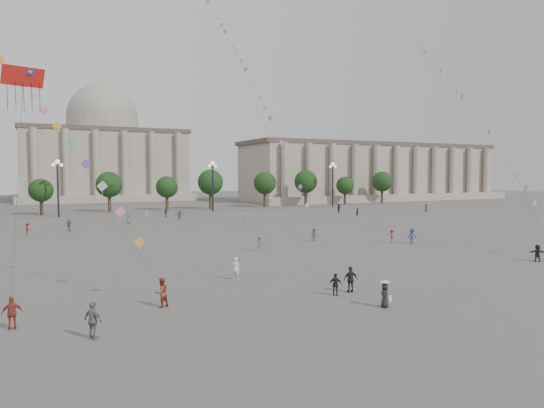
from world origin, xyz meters
name	(u,v)px	position (x,y,z in m)	size (l,w,h in m)	color
ground	(333,291)	(0.00, 0.00, 0.00)	(360.00, 360.00, 0.00)	#565351
hall_east	(373,172)	(75.00, 93.89, 8.43)	(84.00, 26.22, 17.20)	#A09686
hall_central	(104,153)	(0.00, 129.22, 14.23)	(48.30, 34.30, 35.50)	#A09686
tree_row	(134,186)	(0.00, 78.00, 5.39)	(137.12, 5.12, 8.00)	#3C2C1E
lamp_post_mid_west	(58,177)	(-15.00, 70.00, 7.35)	(2.00, 0.90, 10.65)	#262628
lamp_post_mid_east	(213,177)	(15.00, 70.00, 7.35)	(2.00, 0.90, 10.65)	#262628
lamp_post_far_east	(333,176)	(45.00, 70.00, 7.35)	(2.00, 0.90, 10.65)	#262628
person_crowd_0	(166,212)	(2.75, 60.64, 0.89)	(1.04, 0.43, 1.77)	navy
person_crowd_3	(537,253)	(23.02, 1.35, 0.79)	(1.46, 0.46, 1.57)	black
person_crowd_4	(147,215)	(-1.28, 57.59, 0.82)	(1.52, 0.48, 1.64)	white
person_crowd_6	(260,243)	(2.50, 17.92, 0.82)	(1.06, 0.61, 1.64)	slate
person_crowd_7	(246,218)	(12.45, 45.58, 0.76)	(1.41, 0.45, 1.52)	white
person_crowd_8	(392,236)	(18.99, 16.79, 0.78)	(1.01, 0.58, 1.56)	maroon
person_crowd_9	(339,208)	(37.70, 56.29, 0.90)	(1.67, 0.53, 1.80)	black
person_crowd_12	(180,215)	(3.78, 54.82, 0.83)	(1.55, 0.49, 1.67)	slate
person_crowd_13	(236,268)	(-4.73, 6.26, 0.87)	(0.64, 0.42, 1.74)	white
person_crowd_14	(412,236)	(20.52, 15.15, 0.90)	(1.16, 0.67, 1.79)	navy
person_crowd_16	(69,225)	(-14.54, 45.25, 0.85)	(0.99, 0.41, 1.69)	#56565B
person_crowd_17	(28,229)	(-19.60, 43.11, 0.84)	(1.08, 0.62, 1.67)	maroon
person_crowd_19	(358,212)	(36.15, 47.51, 0.76)	(0.74, 0.58, 1.53)	black
person_crowd_20	(128,218)	(-5.27, 52.26, 0.93)	(0.91, 0.59, 1.86)	slate
person_crowd_21	(426,208)	(55.40, 49.90, 0.81)	(0.79, 0.52, 1.63)	navy
tourist_0	(12,313)	(-19.48, 0.30, 0.87)	(1.02, 0.42, 1.74)	#9B392A
tourist_1	(336,284)	(-0.50, -1.09, 0.74)	(0.87, 0.36, 1.49)	black
tourist_3	(93,320)	(-15.84, -3.07, 0.93)	(1.09, 0.46, 1.86)	slate
tourist_4	(351,279)	(0.90, -0.79, 0.89)	(1.04, 0.43, 1.78)	#232228
kite_flyer_0	(162,293)	(-11.54, 1.14, 0.89)	(0.87, 0.68, 1.78)	brown
kite_flyer_1	(314,234)	(11.38, 21.80, 0.79)	(1.03, 0.59, 1.59)	navy
hat_person	(385,294)	(0.61, -4.78, 0.81)	(0.86, 0.83, 1.69)	black
dragon_kite	(23,90)	(-18.68, 2.54, 12.68)	(2.25, 1.73, 12.46)	red
kite_train_mid	(235,54)	(10.63, 45.47, 27.03)	(2.15, 44.43, 64.99)	#3F3F3F
kite_train_east	(457,94)	(37.71, 25.32, 19.72)	(24.12, 45.26, 62.07)	#3F3F3F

